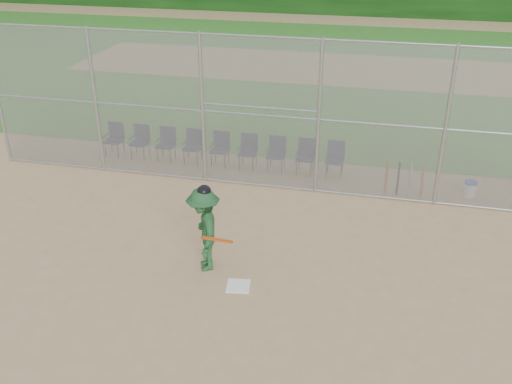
% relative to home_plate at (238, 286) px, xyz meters
% --- Properties ---
extents(ground, '(100.00, 100.00, 0.00)m').
position_rel_home_plate_xyz_m(ground, '(-0.11, -0.52, -0.01)').
color(ground, tan).
rests_on(ground, ground).
extents(grass_strip, '(100.00, 100.00, 0.00)m').
position_rel_home_plate_xyz_m(grass_strip, '(-0.11, 17.48, -0.00)').
color(grass_strip, '#2D6F21').
rests_on(grass_strip, ground).
extents(dirt_patch_far, '(24.00, 24.00, 0.00)m').
position_rel_home_plate_xyz_m(dirt_patch_far, '(-0.11, 17.48, -0.00)').
color(dirt_patch_far, tan).
rests_on(dirt_patch_far, ground).
extents(backstop_fence, '(16.09, 0.09, 4.00)m').
position_rel_home_plate_xyz_m(backstop_fence, '(-0.11, 4.48, 2.06)').
color(backstop_fence, gray).
rests_on(backstop_fence, ground).
extents(home_plate, '(0.52, 0.52, 0.02)m').
position_rel_home_plate_xyz_m(home_plate, '(0.00, 0.00, 0.00)').
color(home_plate, white).
rests_on(home_plate, ground).
extents(batter_at_plate, '(1.17, 1.40, 1.88)m').
position_rel_home_plate_xyz_m(batter_at_plate, '(-0.83, 0.50, 0.90)').
color(batter_at_plate, '#1E4B26').
rests_on(batter_at_plate, ground).
extents(water_cooler, '(0.32, 0.32, 0.41)m').
position_rel_home_plate_xyz_m(water_cooler, '(4.80, 5.16, 0.20)').
color(water_cooler, white).
rests_on(water_cooler, ground).
extents(spare_bats, '(0.96, 0.32, 0.84)m').
position_rel_home_plate_xyz_m(spare_bats, '(3.13, 4.90, 0.41)').
color(spare_bats, '#D84C14').
rests_on(spare_bats, ground).
extents(chair_0, '(0.54, 0.52, 0.96)m').
position_rel_home_plate_xyz_m(chair_0, '(-5.31, 5.60, 0.47)').
color(chair_0, '#10153B').
rests_on(chair_0, ground).
extents(chair_1, '(0.54, 0.52, 0.96)m').
position_rel_home_plate_xyz_m(chair_1, '(-4.49, 5.60, 0.47)').
color(chair_1, '#10153B').
rests_on(chair_1, ground).
extents(chair_2, '(0.54, 0.52, 0.96)m').
position_rel_home_plate_xyz_m(chair_2, '(-3.66, 5.60, 0.47)').
color(chair_2, '#10153B').
rests_on(chair_2, ground).
extents(chair_3, '(0.54, 0.52, 0.96)m').
position_rel_home_plate_xyz_m(chair_3, '(-2.84, 5.60, 0.47)').
color(chair_3, '#10153B').
rests_on(chair_3, ground).
extents(chair_4, '(0.54, 0.52, 0.96)m').
position_rel_home_plate_xyz_m(chair_4, '(-2.02, 5.60, 0.47)').
color(chair_4, '#10153B').
rests_on(chair_4, ground).
extents(chair_5, '(0.54, 0.52, 0.96)m').
position_rel_home_plate_xyz_m(chair_5, '(-1.20, 5.60, 0.47)').
color(chair_5, '#10153B').
rests_on(chair_5, ground).
extents(chair_6, '(0.54, 0.52, 0.96)m').
position_rel_home_plate_xyz_m(chair_6, '(-0.37, 5.60, 0.47)').
color(chair_6, '#10153B').
rests_on(chair_6, ground).
extents(chair_7, '(0.54, 0.52, 0.96)m').
position_rel_home_plate_xyz_m(chair_7, '(0.45, 5.60, 0.47)').
color(chair_7, '#10153B').
rests_on(chair_7, ground).
extents(chair_8, '(0.54, 0.52, 0.96)m').
position_rel_home_plate_xyz_m(chair_8, '(1.27, 5.60, 0.47)').
color(chair_8, '#10153B').
rests_on(chair_8, ground).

